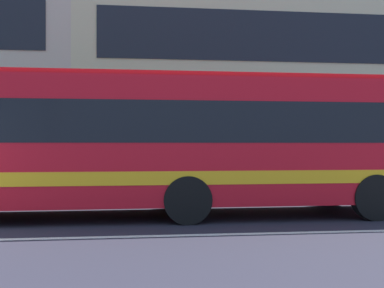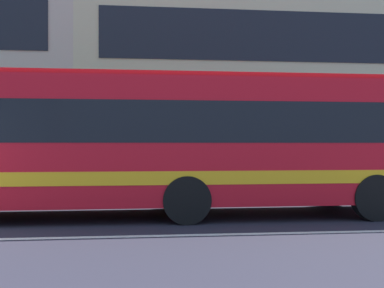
# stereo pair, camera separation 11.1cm
# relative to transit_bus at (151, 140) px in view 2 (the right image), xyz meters

# --- Properties ---
(apartment_block_right) EXTENTS (25.97, 8.39, 10.92)m
(apartment_block_right) POSITION_rel_transit_bus_xyz_m (9.93, 12.80, 3.70)
(apartment_block_right) COLOR #C6BC91
(apartment_block_right) RESTS_ON ground_plane
(transit_bus) EXTENTS (11.63, 2.60, 3.19)m
(transit_bus) POSITION_rel_transit_bus_xyz_m (0.00, 0.00, 0.00)
(transit_bus) COLOR red
(transit_bus) RESTS_ON ground_plane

